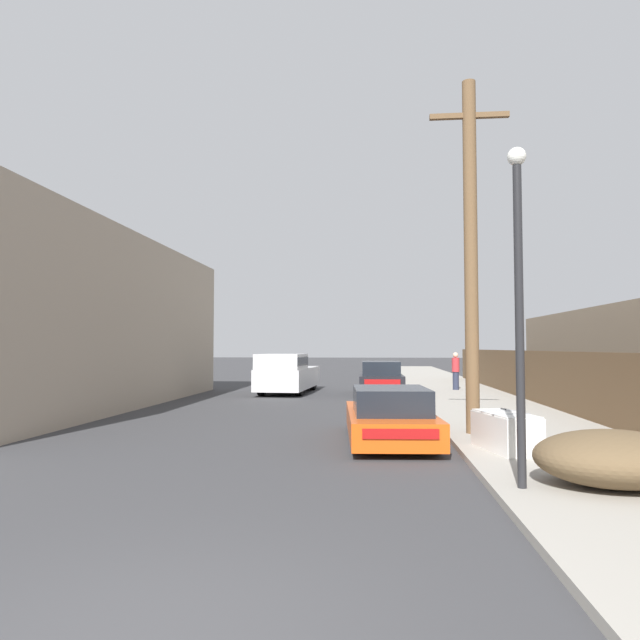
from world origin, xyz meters
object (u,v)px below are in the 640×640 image
discarded_fridge (506,432)px  pickup_truck (287,373)px  car_parked_mid (381,379)px  utility_pole (471,250)px  parked_sports_car_red (389,417)px  pedestrian (456,370)px  street_lamp (519,288)px  brush_pile (614,458)px

discarded_fridge → pickup_truck: pickup_truck is taller
car_parked_mid → utility_pole: (1.91, -11.92, 3.59)m
parked_sports_car_red → car_parked_mid: size_ratio=1.11×
pedestrian → street_lamp: bearing=-95.3°
car_parked_mid → pedestrian: 3.69m
pickup_truck → brush_pile: (7.17, -16.85, -0.38)m
parked_sports_car_red → discarded_fridge: bearing=-38.1°
pickup_truck → street_lamp: 18.14m
discarded_fridge → pedestrian: size_ratio=1.00×
utility_pole → pedestrian: (1.50, 13.29, -3.27)m
parked_sports_car_red → pedestrian: pedestrian is taller
discarded_fridge → street_lamp: street_lamp is taller
parked_sports_car_red → car_parked_mid: bearing=86.3°
street_lamp → car_parked_mid: bearing=95.8°
pickup_truck → brush_pile: bearing=116.0°
pedestrian → brush_pile: bearing=-91.3°
discarded_fridge → utility_pole: size_ratio=0.21×
utility_pole → pedestrian: size_ratio=4.75×
pickup_truck → pedestrian: (7.57, 1.27, 0.10)m
car_parked_mid → brush_pile: bearing=-80.9°
utility_pole → brush_pile: utility_pole is taller
street_lamp → brush_pile: size_ratio=2.19×
parked_sports_car_red → street_lamp: street_lamp is taller
discarded_fridge → parked_sports_car_red: size_ratio=0.38×
utility_pole → brush_pile: size_ratio=3.73×
parked_sports_car_red → brush_pile: bearing=-58.1°
discarded_fridge → pickup_truck: bearing=100.7°
car_parked_mid → utility_pole: size_ratio=0.50×
utility_pole → brush_pile: (1.09, -4.83, -3.75)m
discarded_fridge → car_parked_mid: size_ratio=0.42×
street_lamp → pedestrian: size_ratio=2.79×
parked_sports_car_red → car_parked_mid: 12.61m
discarded_fridge → parked_sports_car_red: bearing=132.4°
pickup_truck → brush_pile: size_ratio=2.68×
discarded_fridge → brush_pile: 2.83m
discarded_fridge → utility_pole: utility_pole is taller
utility_pole → street_lamp: utility_pole is taller
utility_pole → discarded_fridge: bearing=-83.6°
pickup_truck → utility_pole: size_ratio=0.72×
pickup_truck → utility_pole: utility_pole is taller
parked_sports_car_red → pedestrian: bearing=72.6°
pickup_truck → discarded_fridge: bearing=117.0°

